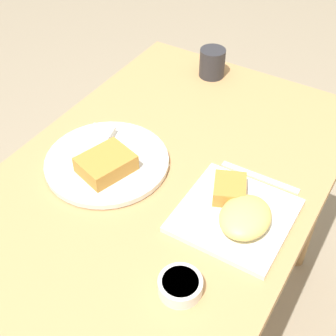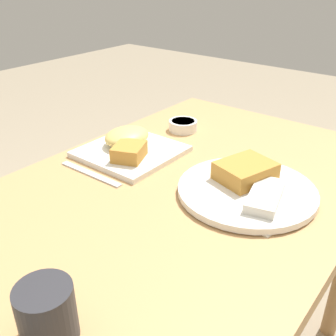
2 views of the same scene
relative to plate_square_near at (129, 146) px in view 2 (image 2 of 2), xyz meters
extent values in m
cube|color=tan|center=(0.04, 0.21, -0.04)|extent=(1.06, 0.71, 0.04)
cylinder|color=#9F7649|center=(-0.43, -0.08, -0.39)|extent=(0.05, 0.05, 0.66)
cube|color=beige|center=(0.01, 0.34, -0.02)|extent=(0.20, 0.26, 0.00)
cube|color=white|center=(0.00, 0.01, -0.01)|extent=(0.23, 0.23, 0.01)
ellipsoid|color=#EFCC6B|center=(-0.02, -0.02, 0.01)|extent=(0.13, 0.10, 0.04)
cube|color=#C68938|center=(0.05, 0.04, 0.01)|extent=(0.10, 0.10, 0.04)
cylinder|color=white|center=(-0.01, 0.34, -0.01)|extent=(0.30, 0.30, 0.01)
cube|color=#C68938|center=(-0.04, 0.32, 0.02)|extent=(0.14, 0.13, 0.04)
cube|color=silver|center=(0.02, 0.39, 0.01)|extent=(0.14, 0.09, 0.02)
cylinder|color=white|center=(-0.21, 0.02, -0.01)|extent=(0.08, 0.08, 0.03)
cylinder|color=beige|center=(-0.21, 0.02, 0.01)|extent=(0.07, 0.07, 0.00)
cube|color=silver|center=(0.14, 0.01, -0.02)|extent=(0.02, 0.19, 0.00)
cylinder|color=#2D2D33|center=(0.48, 0.31, 0.02)|extent=(0.08, 0.08, 0.09)
camera|label=1|loc=(-0.64, -0.21, 0.74)|focal=50.00mm
camera|label=2|loc=(0.66, 0.65, 0.42)|focal=42.00mm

